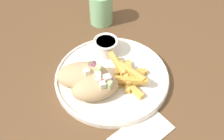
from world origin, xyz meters
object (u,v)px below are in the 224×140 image
Objects in this scene: plate at (112,77)px; fries_pile at (129,75)px; water_glass at (101,10)px; sauce_ramekin at (106,45)px; pita_sandwich_far at (83,74)px; pita_sandwich_near at (96,87)px.

fries_pile is at bearing -47.45° from plate.
water_glass reaches higher than plate.
sauce_ramekin is at bearing 66.74° from plate.
sauce_ramekin reaches higher than plate.
water_glass is at bearing 62.54° from sauce_ramekin.
pita_sandwich_far reaches higher than sauce_ramekin.
plate is 2.96× the size of water_glass.
water_glass is (0.10, 0.21, 0.03)m from plate.
pita_sandwich_far is at bearing -131.91° from water_glass.
plate is 0.04m from fries_pile.
pita_sandwich_far is at bearing 112.79° from pita_sandwich_near.
pita_sandwich_near is at bearing -124.50° from water_glass.
pita_sandwich_near is 0.85× the size of fries_pile.
pita_sandwich_near is 0.14m from sauce_ramekin.
water_glass is (0.16, 0.24, 0.00)m from pita_sandwich_near.
sauce_ramekin is 0.70× the size of water_glass.
pita_sandwich_far is 0.11m from sauce_ramekin.
pita_sandwich_far is (-0.01, 0.05, 0.00)m from pita_sandwich_near.
plate is 0.07m from pita_sandwich_near.
fries_pile is (0.09, -0.00, -0.01)m from pita_sandwich_near.
pita_sandwich_far is at bearing 161.23° from plate.
pita_sandwich_near reaches higher than plate.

